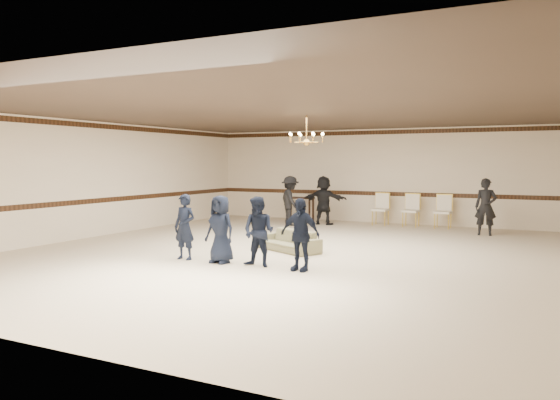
# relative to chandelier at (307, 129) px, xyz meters

# --- Properties ---
(room) EXTENTS (12.01, 14.01, 3.21)m
(room) POSITION_rel_chandelier_xyz_m (0.00, -1.00, -1.28)
(room) COLOR #C0AD94
(room) RESTS_ON ground
(chair_rail) EXTENTS (12.00, 0.02, 0.14)m
(chair_rail) POSITION_rel_chandelier_xyz_m (0.00, 5.99, -1.88)
(chair_rail) COLOR #391F11
(chair_rail) RESTS_ON wall_back
(crown_molding) EXTENTS (12.00, 0.02, 0.14)m
(crown_molding) POSITION_rel_chandelier_xyz_m (0.00, 5.99, 0.21)
(crown_molding) COLOR #391F11
(crown_molding) RESTS_ON wall_back
(chandelier) EXTENTS (0.94, 0.94, 0.89)m
(chandelier) POSITION_rel_chandelier_xyz_m (0.00, 0.00, 0.00)
(chandelier) COLOR gold
(chandelier) RESTS_ON ceiling
(boy_a) EXTENTS (0.52, 0.36, 1.40)m
(boy_a) POSITION_rel_chandelier_xyz_m (-1.61, -2.75, -2.18)
(boy_a) COLOR black
(boy_a) RESTS_ON floor
(boy_b) EXTENTS (0.73, 0.53, 1.40)m
(boy_b) POSITION_rel_chandelier_xyz_m (-0.71, -2.75, -2.18)
(boy_b) COLOR black
(boy_b) RESTS_ON floor
(boy_c) EXTENTS (0.70, 0.56, 1.40)m
(boy_c) POSITION_rel_chandelier_xyz_m (0.19, -2.75, -2.18)
(boy_c) COLOR black
(boy_c) RESTS_ON floor
(boy_d) EXTENTS (0.84, 0.40, 1.40)m
(boy_d) POSITION_rel_chandelier_xyz_m (1.09, -2.75, -2.18)
(boy_d) COLOR black
(boy_d) RESTS_ON floor
(settee) EXTENTS (1.80, 1.34, 0.49)m
(settee) POSITION_rel_chandelier_xyz_m (-0.11, -0.77, -2.63)
(settee) COLOR olive
(settee) RESTS_ON floor
(adult_left) EXTENTS (1.17, 1.16, 1.62)m
(adult_left) POSITION_rel_chandelier_xyz_m (-2.31, 3.92, -2.07)
(adult_left) COLOR black
(adult_left) RESTS_ON floor
(adult_mid) EXTENTS (1.51, 0.50, 1.62)m
(adult_mid) POSITION_rel_chandelier_xyz_m (-1.41, 4.62, -2.07)
(adult_mid) COLOR black
(adult_mid) RESTS_ON floor
(adult_right) EXTENTS (0.62, 0.44, 1.62)m
(adult_right) POSITION_rel_chandelier_xyz_m (3.69, 4.22, -2.07)
(adult_right) COLOR black
(adult_right) RESTS_ON floor
(banquet_chair_left) EXTENTS (0.53, 0.53, 1.04)m
(banquet_chair_left) POSITION_rel_chandelier_xyz_m (0.32, 5.29, -2.35)
(banquet_chair_left) COLOR beige
(banquet_chair_left) RESTS_ON floor
(banquet_chair_mid) EXTENTS (0.54, 0.54, 1.04)m
(banquet_chair_mid) POSITION_rel_chandelier_xyz_m (1.32, 5.29, -2.35)
(banquet_chair_mid) COLOR beige
(banquet_chair_mid) RESTS_ON floor
(banquet_chair_right) EXTENTS (0.53, 0.53, 1.04)m
(banquet_chair_right) POSITION_rel_chandelier_xyz_m (2.32, 5.29, -2.35)
(banquet_chair_right) COLOR beige
(banquet_chair_right) RESTS_ON floor
(console_table) EXTENTS (1.00, 0.45, 0.83)m
(console_table) POSITION_rel_chandelier_xyz_m (-2.68, 5.49, -2.46)
(console_table) COLOR black
(console_table) RESTS_ON floor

